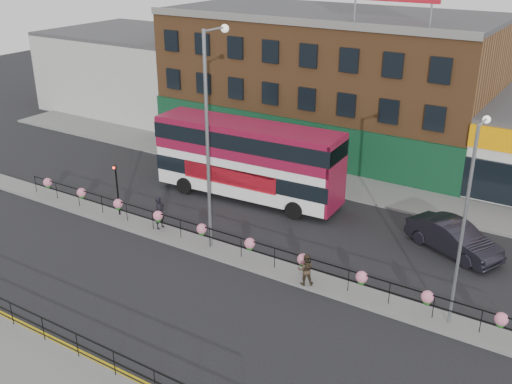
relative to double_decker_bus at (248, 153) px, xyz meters
The scene contains 16 objects.
ground 8.09m from the double_decker_bus, 66.17° to the right, with size 120.00×120.00×0.00m, color black.
north_pavement 6.65m from the double_decker_bus, 59.43° to the left, with size 60.00×4.00×0.15m, color slate.
median 8.06m from the double_decker_bus, 66.17° to the right, with size 60.00×1.60×0.15m, color slate.
yellow_line_inner 17.11m from the double_decker_bus, 79.63° to the right, with size 60.00×0.10×0.01m, color gold.
yellow_line_outer 17.28m from the double_decker_bus, 79.73° to the right, with size 60.00×0.10×0.01m, color gold.
brick_building 13.30m from the double_decker_bus, 94.22° to the left, with size 25.00×12.21×10.30m.
warehouse_west 24.96m from the double_decker_bus, 148.24° to the left, with size 15.50×12.00×7.30m.
median_railing 7.76m from the double_decker_bus, 66.17° to the right, with size 30.04×0.56×1.23m.
south_railing 17.12m from the double_decker_bus, 86.52° to the right, with size 20.04×0.05×1.12m.
double_decker_bus is the anchor object (origin of this frame).
car 13.22m from the double_decker_bus, ahead, with size 5.51×3.76×1.72m, color black.
pedestrian_a 7.02m from the double_decker_bus, 104.75° to the right, with size 0.49×0.72×1.93m, color black.
pedestrian_b 11.14m from the double_decker_bus, 42.61° to the right, with size 0.97×0.92×1.59m, color #352A1D.
lamp_column_west 7.71m from the double_decker_bus, 73.15° to the right, with size 0.41×2.00×11.38m.
lamp_column_east 16.33m from the double_decker_bus, 24.04° to the right, with size 0.32×1.56×8.86m.
traffic_light_median 8.18m from the double_decker_bus, 127.50° to the right, with size 0.15×0.28×3.65m.
Camera 1 is at (16.21, -22.55, 15.45)m, focal length 42.00 mm.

